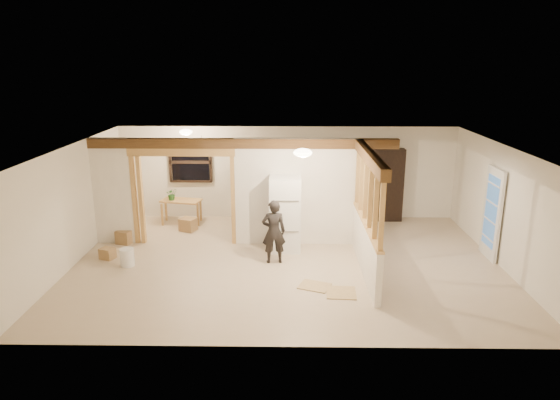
{
  "coord_description": "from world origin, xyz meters",
  "views": [
    {
      "loc": [
        0.01,
        -9.92,
        4.19
      ],
      "look_at": [
        -0.15,
        0.4,
        1.29
      ],
      "focal_mm": 32.0,
      "sensor_mm": 36.0,
      "label": 1
    }
  ],
  "objects_px": {
    "work_table": "(182,211)",
    "bookshelf": "(384,185)",
    "refrigerator": "(285,214)",
    "shop_vac": "(117,225)",
    "woman": "(274,232)"
  },
  "relations": [
    {
      "from": "shop_vac",
      "to": "bookshelf",
      "type": "height_order",
      "value": "bookshelf"
    },
    {
      "from": "work_table",
      "to": "shop_vac",
      "type": "bearing_deg",
      "value": -133.06
    },
    {
      "from": "work_table",
      "to": "bookshelf",
      "type": "bearing_deg",
      "value": 15.73
    },
    {
      "from": "refrigerator",
      "to": "shop_vac",
      "type": "relative_size",
      "value": 3.08
    },
    {
      "from": "work_table",
      "to": "shop_vac",
      "type": "height_order",
      "value": "work_table"
    },
    {
      "from": "shop_vac",
      "to": "woman",
      "type": "bearing_deg",
      "value": -22.86
    },
    {
      "from": "refrigerator",
      "to": "shop_vac",
      "type": "bearing_deg",
      "value": 168.01
    },
    {
      "from": "work_table",
      "to": "woman",
      "type": "bearing_deg",
      "value": -34.33
    },
    {
      "from": "refrigerator",
      "to": "bookshelf",
      "type": "height_order",
      "value": "bookshelf"
    },
    {
      "from": "bookshelf",
      "to": "shop_vac",
      "type": "bearing_deg",
      "value": -168.89
    },
    {
      "from": "woman",
      "to": "bookshelf",
      "type": "bearing_deg",
      "value": -140.68
    },
    {
      "from": "shop_vac",
      "to": "refrigerator",
      "type": "bearing_deg",
      "value": -11.99
    },
    {
      "from": "work_table",
      "to": "shop_vac",
      "type": "distance_m",
      "value": 1.72
    },
    {
      "from": "refrigerator",
      "to": "bookshelf",
      "type": "bearing_deg",
      "value": 40.08
    },
    {
      "from": "refrigerator",
      "to": "bookshelf",
      "type": "relative_size",
      "value": 0.87
    }
  ]
}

